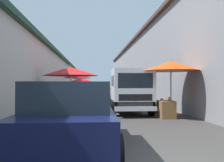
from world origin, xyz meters
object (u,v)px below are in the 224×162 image
Objects in this scene: fruit_stall_mid_lane at (77,79)px; delivery_truck at (130,92)px; vendor_by_crates at (113,90)px; hatchback_car at (72,115)px; parked_scooter at (61,101)px; plastic_stool at (126,98)px; fruit_stall_far_right at (82,83)px; fruit_stall_far_left at (170,72)px; fruit_stall_near_left at (70,75)px.

delivery_truck is at bearing -157.27° from fruit_stall_mid_lane.
hatchback_car is at bearing 170.78° from vendor_by_crates.
parked_scooter is (-4.85, 3.53, -0.48)m from vendor_by_crates.
vendor_by_crates is 1.25m from plastic_stool.
fruit_stall_far_right is 11.33m from delivery_truck.
fruit_stall_far_left is 5.11m from fruit_stall_near_left.
hatchback_car reaches higher than plastic_stool.
fruit_stall_far_left is 2.23m from delivery_truck.
plastic_stool is (8.53, 0.56, -1.61)m from fruit_stall_far_left.
fruit_stall_near_left is at bearing 59.12° from fruit_stall_far_left.
fruit_stall_mid_lane is 9.44m from fruit_stall_far_left.
fruit_stall_mid_lane is at bearing 3.16° from hatchback_car.
parked_scooter reaches higher than plastic_stool.
fruit_stall_near_left is at bearing 5.65° from hatchback_car.
plastic_stool is (7.13, -0.93, -0.71)m from delivery_truck.
plastic_stool is at bearing 3.76° from fruit_stall_far_left.
fruit_stall_mid_lane is 12.67m from hatchback_car.
hatchback_car is 0.80× the size of delivery_truck.
fruit_stall_far_left is 5.67× the size of plastic_stool.
fruit_stall_far_left reaches higher than hatchback_car.
fruit_stall_mid_lane reaches higher than delivery_truck.
hatchback_car is 13.42m from vendor_by_crates.
fruit_stall_far_left is at bearing -41.06° from hatchback_car.
delivery_truck is (-6.95, -2.91, -0.77)m from fruit_stall_mid_lane.
delivery_truck is 3.07× the size of vendor_by_crates.
delivery_truck is at bearing 172.57° from plastic_stool.
fruit_stall_far_left is (-8.35, -4.40, 0.12)m from fruit_stall_mid_lane.
fruit_stall_far_right reaches higher than hatchback_car.
hatchback_car is (-12.60, -0.70, -1.08)m from fruit_stall_mid_lane.
fruit_stall_near_left reaches higher than delivery_truck.
vendor_by_crates is at bearing 65.16° from plastic_stool.
fruit_stall_near_left is 0.73× the size of hatchback_car.
fruit_stall_far_left is 0.50× the size of delivery_truck.
fruit_stall_mid_lane is 1.02× the size of fruit_stall_far_right.
fruit_stall_far_left reaches higher than vendor_by_crates.
plastic_stool is at bearing -13.83° from hatchback_car.
fruit_stall_far_right is 1.41× the size of parked_scooter.
hatchback_car is 8.51m from parked_scooter.
fruit_stall_far_left is 8.69m from plastic_stool.
hatchback_car is 9.06× the size of plastic_stool.
delivery_truck is (-1.23, -2.90, -0.85)m from fruit_stall_near_left.
vendor_by_crates is (0.64, -2.85, -0.89)m from fruit_stall_mid_lane.
fruit_stall_far_left is 1.54× the size of vendor_by_crates.
fruit_stall_far_left is at bearing -120.88° from fruit_stall_near_left.
fruit_stall_mid_lane is 0.83× the size of fruit_stall_near_left.
fruit_stall_far_right is (4.02, -0.13, -0.31)m from fruit_stall_mid_lane.
fruit_stall_far_right is 8.34m from parked_scooter.
fruit_stall_mid_lane reaches higher than fruit_stall_far_right.
fruit_stall_mid_lane is 0.49× the size of delivery_truck.
parked_scooter is at bearing 24.82° from fruit_stall_near_left.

